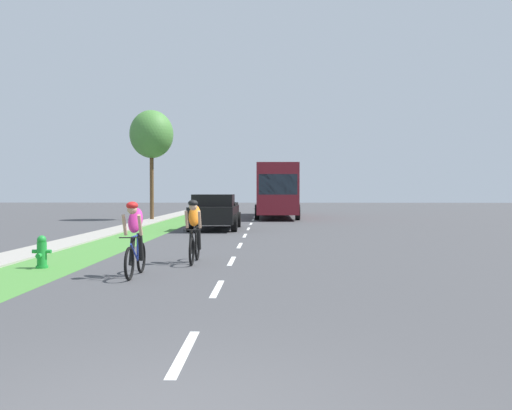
{
  "coord_description": "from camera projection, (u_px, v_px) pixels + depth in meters",
  "views": [
    {
      "loc": [
        0.93,
        -4.06,
        1.8
      ],
      "look_at": [
        0.52,
        14.8,
        1.32
      ],
      "focal_mm": 38.69,
      "sensor_mm": 36.0,
      "label": 1
    }
  ],
  "objects": [
    {
      "name": "bus_maroon",
      "position": [
        277.0,
        188.0,
        37.72
      ],
      "size": [
        2.78,
        11.6,
        3.48
      ],
      "color": "maroon",
      "rests_on": "ground_plane"
    },
    {
      "name": "ground_plane",
      "position": [
        247.0,
        232.0,
        24.11
      ],
      "size": [
        120.0,
        120.0,
        0.0
      ],
      "primitive_type": "plane",
      "color": "#424244"
    },
    {
      "name": "street_tree_near",
      "position": [
        152.0,
        135.0,
        33.97
      ],
      "size": [
        2.68,
        2.68,
        6.77
      ],
      "color": "brown",
      "rests_on": "ground_plane"
    },
    {
      "name": "lane_markings_center",
      "position": [
        250.0,
        226.0,
        28.11
      ],
      "size": [
        0.12,
        53.8,
        0.01
      ],
      "color": "white",
      "rests_on": "ground_plane"
    },
    {
      "name": "cyclist_lead",
      "position": [
        135.0,
        238.0,
        11.52
      ],
      "size": [
        0.42,
        1.72,
        1.58
      ],
      "color": "black",
      "rests_on": "ground_plane"
    },
    {
      "name": "pickup_black",
      "position": [
        215.0,
        212.0,
        25.63
      ],
      "size": [
        2.22,
        5.1,
        1.64
      ],
      "color": "black",
      "rests_on": "ground_plane"
    },
    {
      "name": "grass_verge",
      "position": [
        148.0,
        232.0,
        24.21
      ],
      "size": [
        1.95,
        70.0,
        0.01
      ],
      "primitive_type": "cube",
      "color": "#478438",
      "rests_on": "ground_plane"
    },
    {
      "name": "sidewalk_concrete",
      "position": [
        112.0,
        232.0,
        24.24
      ],
      "size": [
        1.31,
        70.0,
        0.1
      ],
      "primitive_type": "cube",
      "color": "#9E998E",
      "rests_on": "ground_plane"
    },
    {
      "name": "cyclist_trailing",
      "position": [
        194.0,
        231.0,
        13.7
      ],
      "size": [
        0.42,
        1.72,
        1.58
      ],
      "color": "black",
      "rests_on": "ground_plane"
    },
    {
      "name": "fire_hydrant_green",
      "position": [
        42.0,
        252.0,
        12.8
      ],
      "size": [
        0.44,
        0.38,
        0.76
      ],
      "color": "#1E8C33",
      "rests_on": "ground_plane"
    },
    {
      "name": "sedan_silver",
      "position": [
        273.0,
        201.0,
        55.68
      ],
      "size": [
        1.98,
        4.3,
        1.52
      ],
      "color": "#A5A8AD",
      "rests_on": "ground_plane"
    }
  ]
}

